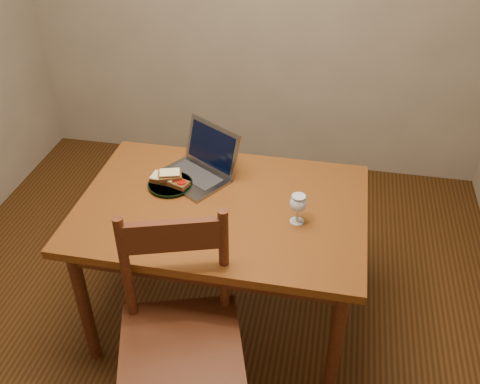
% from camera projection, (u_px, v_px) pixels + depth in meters
% --- Properties ---
extents(floor, '(3.20, 3.20, 0.02)m').
position_uv_depth(floor, '(204.00, 316.00, 2.86)').
color(floor, black).
rests_on(floor, ground).
extents(table, '(1.30, 0.90, 0.74)m').
position_uv_depth(table, '(222.00, 219.00, 2.47)').
color(table, '#492B0C').
rests_on(table, floor).
extents(chair, '(0.59, 0.57, 0.51)m').
position_uv_depth(chair, '(180.00, 330.00, 2.08)').
color(chair, '#36160B').
rests_on(chair, floor).
extents(plate, '(0.21, 0.21, 0.02)m').
position_uv_depth(plate, '(170.00, 185.00, 2.53)').
color(plate, black).
rests_on(plate, table).
extents(sandwich_cheese, '(0.13, 0.08, 0.04)m').
position_uv_depth(sandwich_cheese, '(163.00, 178.00, 2.53)').
color(sandwich_cheese, '#381E0C').
rests_on(sandwich_cheese, plate).
extents(sandwich_tomato, '(0.12, 0.09, 0.03)m').
position_uv_depth(sandwich_tomato, '(178.00, 182.00, 2.50)').
color(sandwich_tomato, '#381E0C').
rests_on(sandwich_tomato, plate).
extents(sandwich_top, '(0.12, 0.10, 0.03)m').
position_uv_depth(sandwich_top, '(170.00, 175.00, 2.51)').
color(sandwich_top, '#381E0C').
rests_on(sandwich_top, plate).
extents(milk_glass, '(0.07, 0.07, 0.14)m').
position_uv_depth(milk_glass, '(298.00, 209.00, 2.28)').
color(milk_glass, white).
rests_on(milk_glass, table).
extents(laptop, '(0.43, 0.42, 0.23)m').
position_uv_depth(laptop, '(201.00, 163.00, 2.59)').
color(laptop, slate).
rests_on(laptop, table).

